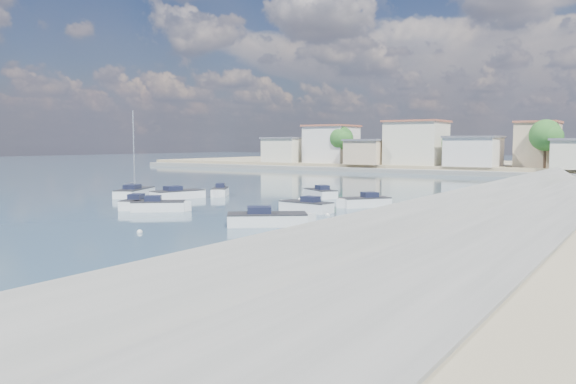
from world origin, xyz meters
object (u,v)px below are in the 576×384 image
object	(u,v)px
motorboat_a	(140,204)
motorboat_h	(271,220)
motorboat_g	(220,192)
motorboat_d	(363,203)
motorboat_c	(304,207)
motorboat_f	(319,194)
motorboat_b	(161,207)
sailboat	(136,192)
motorboat_e	(180,195)

from	to	relation	value
motorboat_a	motorboat_h	distance (m)	15.22
motorboat_g	motorboat_d	bearing A→B (deg)	-3.48
motorboat_c	motorboat_g	distance (m)	15.85
motorboat_a	motorboat_f	distance (m)	18.44
motorboat_b	motorboat_c	xyz separation A→B (m)	(9.69, 6.21, 0.00)
motorboat_b	motorboat_d	bearing A→B (deg)	43.77
motorboat_c	motorboat_d	bearing A→B (deg)	65.28
motorboat_f	motorboat_g	xyz separation A→B (m)	(-9.40, -4.47, 0.00)
motorboat_g	sailboat	size ratio (longest dim) A/B	0.45
motorboat_c	sailboat	world-z (taller)	sailboat
motorboat_a	motorboat_d	bearing A→B (deg)	36.09
motorboat_c	motorboat_d	world-z (taller)	same
motorboat_c	motorboat_h	size ratio (longest dim) A/B	0.91
motorboat_c	motorboat_f	size ratio (longest dim) A/B	1.08
motorboat_b	sailboat	bearing A→B (deg)	147.13
motorboat_b	motorboat_g	size ratio (longest dim) A/B	1.06
motorboat_d	motorboat_g	size ratio (longest dim) A/B	1.10
motorboat_e	motorboat_h	size ratio (longest dim) A/B	1.08
motorboat_e	sailboat	world-z (taller)	sailboat
motorboat_a	motorboat_f	bearing A→B (deg)	64.98
motorboat_c	sailboat	xyz separation A→B (m)	(-21.38, 1.35, 0.03)
motorboat_a	motorboat_e	size ratio (longest dim) A/B	0.81
motorboat_a	motorboat_f	world-z (taller)	same
motorboat_c	motorboat_h	world-z (taller)	same
motorboat_c	motorboat_e	distance (m)	16.12
motorboat_a	motorboat_g	world-z (taller)	same
motorboat_h	sailboat	xyz separation A→B (m)	(-23.64, 9.00, 0.03)
motorboat_h	motorboat_b	bearing A→B (deg)	173.12
motorboat_b	motorboat_f	world-z (taller)	same
motorboat_c	motorboat_h	distance (m)	7.98
motorboat_c	motorboat_f	xyz separation A→B (m)	(-5.04, 11.00, -0.00)
motorboat_d	motorboat_h	size ratio (longest dim) A/B	0.82
motorboat_e	motorboat_h	xyz separation A→B (m)	(18.21, -9.92, 0.00)
motorboat_d	motorboat_g	world-z (taller)	same
motorboat_b	sailboat	size ratio (longest dim) A/B	0.48
motorboat_h	sailboat	world-z (taller)	sailboat
motorboat_a	motorboat_c	world-z (taller)	same
motorboat_a	motorboat_b	world-z (taller)	same
motorboat_g	motorboat_h	world-z (taller)	same
motorboat_f	sailboat	world-z (taller)	sailboat
motorboat_f	motorboat_g	bearing A→B (deg)	-154.56
motorboat_b	motorboat_e	xyz separation A→B (m)	(-6.27, 8.48, 0.00)
motorboat_d	motorboat_h	xyz separation A→B (m)	(-0.27, -13.15, 0.00)
motorboat_a	motorboat_e	bearing A→B (deg)	111.31
motorboat_f	sailboat	size ratio (longest dim) A/B	0.51
motorboat_h	sailboat	distance (m)	25.30
motorboat_a	motorboat_c	distance (m)	14.05
motorboat_g	motorboat_h	bearing A→B (deg)	-40.33
motorboat_b	motorboat_c	world-z (taller)	same
motorboat_d	motorboat_h	world-z (taller)	same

